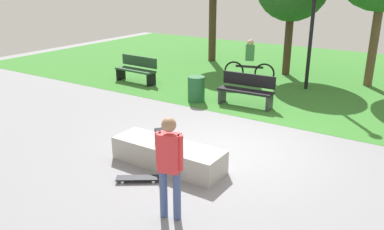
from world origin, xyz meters
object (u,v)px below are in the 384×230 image
(park_bench_near_path, at_px, (246,89))
(park_bench_center_lawn, at_px, (137,69))
(lamp_post, at_px, (314,0))
(cyclist_on_bicycle, at_px, (249,64))
(trash_bin, at_px, (196,89))
(backpack_on_ledge, at_px, (163,137))
(concrete_ledge, at_px, (168,155))
(skateboard_by_ledge, at_px, (138,178))
(skater_performing_trick, at_px, (170,162))

(park_bench_near_path, xyz_separation_m, park_bench_center_lawn, (-4.42, 0.34, 0.00))
(park_bench_center_lawn, bearing_deg, lamp_post, 24.34)
(cyclist_on_bicycle, bearing_deg, trash_bin, -95.59)
(backpack_on_ledge, height_order, trash_bin, backpack_on_ledge)
(lamp_post, bearing_deg, cyclist_on_bicycle, -176.55)
(concrete_ledge, bearing_deg, trash_bin, 115.08)
(concrete_ledge, bearing_deg, lamp_post, 85.97)
(lamp_post, bearing_deg, skateboard_by_ledge, -94.17)
(backpack_on_ledge, relative_size, skater_performing_trick, 0.19)
(concrete_ledge, height_order, park_bench_center_lawn, park_bench_center_lawn)
(skateboard_by_ledge, bearing_deg, lamp_post, 85.83)
(skater_performing_trick, bearing_deg, lamp_post, 93.94)
(skater_performing_trick, height_order, skateboard_by_ledge, skater_performing_trick)
(park_bench_center_lawn, relative_size, cyclist_on_bicycle, 0.91)
(backpack_on_ledge, relative_size, park_bench_near_path, 0.20)
(park_bench_center_lawn, height_order, trash_bin, park_bench_center_lawn)
(cyclist_on_bicycle, bearing_deg, park_bench_center_lawn, -145.14)
(park_bench_near_path, xyz_separation_m, trash_bin, (-1.44, -0.43, -0.11))
(park_bench_near_path, bearing_deg, cyclist_on_bicycle, 113.55)
(skater_performing_trick, height_order, lamp_post, lamp_post)
(trash_bin, bearing_deg, cyclist_on_bicycle, 84.41)
(skateboard_by_ledge, relative_size, trash_bin, 1.03)
(backpack_on_ledge, xyz_separation_m, skateboard_by_ledge, (-0.02, -0.74, -0.56))
(skater_performing_trick, distance_m, trash_bin, 6.12)
(concrete_ledge, xyz_separation_m, lamp_post, (0.50, 7.10, 2.64))
(concrete_ledge, height_order, park_bench_near_path, park_bench_near_path)
(concrete_ledge, bearing_deg, park_bench_center_lawn, 135.76)
(park_bench_near_path, distance_m, cyclist_on_bicycle, 2.86)
(trash_bin, bearing_deg, lamp_post, 53.58)
(backpack_on_ledge, relative_size, skateboard_by_ledge, 0.42)
(skateboard_by_ledge, xyz_separation_m, lamp_post, (0.58, 7.92, 2.81))
(backpack_on_ledge, height_order, lamp_post, lamp_post)
(skater_performing_trick, relative_size, trash_bin, 2.19)
(trash_bin, xyz_separation_m, cyclist_on_bicycle, (0.30, 3.05, 0.26))
(backpack_on_ledge, xyz_separation_m, skater_performing_trick, (1.14, -1.34, 0.33))
(park_bench_center_lawn, height_order, lamp_post, lamp_post)
(backpack_on_ledge, distance_m, park_bench_center_lawn, 6.74)
(concrete_ledge, distance_m, park_bench_center_lawn, 6.73)
(concrete_ledge, xyz_separation_m, cyclist_on_bicycle, (-1.54, 6.98, 0.40))
(backpack_on_ledge, distance_m, skater_performing_trick, 1.79)
(skateboard_by_ledge, distance_m, park_bench_center_lawn, 7.28)
(park_bench_near_path, bearing_deg, backpack_on_ledge, -85.59)
(backpack_on_ledge, xyz_separation_m, cyclist_on_bicycle, (-1.48, 7.05, 0.01))
(backpack_on_ledge, relative_size, lamp_post, 0.07)
(lamp_post, bearing_deg, trash_bin, -126.42)
(skater_performing_trick, xyz_separation_m, trash_bin, (-2.93, 5.35, -0.58))
(concrete_ledge, distance_m, park_bench_near_path, 4.39)
(skateboard_by_ledge, relative_size, park_bench_near_path, 0.48)
(skater_performing_trick, height_order, park_bench_center_lawn, skater_performing_trick)
(backpack_on_ledge, distance_m, trash_bin, 4.39)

